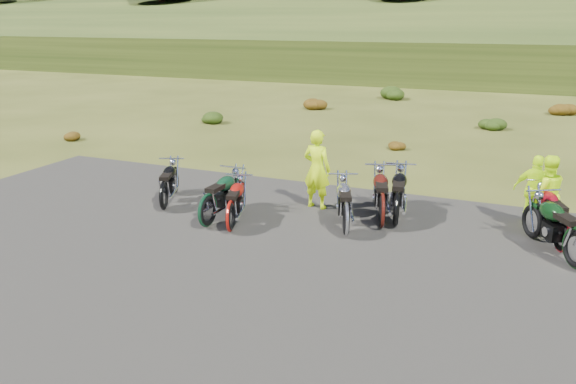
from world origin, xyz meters
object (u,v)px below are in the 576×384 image
at_px(motorcycle_7, 573,269).
at_px(person_middle, 317,170).
at_px(motorcycle_3, 346,237).
at_px(motorcycle_0, 165,211).

relative_size(motorcycle_7, person_middle, 1.16).
distance_m(motorcycle_3, motorcycle_7, 4.38).
distance_m(motorcycle_0, motorcycle_7, 8.93).
relative_size(motorcycle_0, motorcycle_3, 0.96).
height_order(motorcycle_7, person_middle, person_middle).
xyz_separation_m(motorcycle_3, person_middle, (-1.22, 1.52, 0.96)).
bearing_deg(motorcycle_0, person_middle, -86.68).
height_order(motorcycle_0, motorcycle_7, motorcycle_7).
bearing_deg(motorcycle_0, motorcycle_7, -111.36).
bearing_deg(motorcycle_7, motorcycle_3, 61.07).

